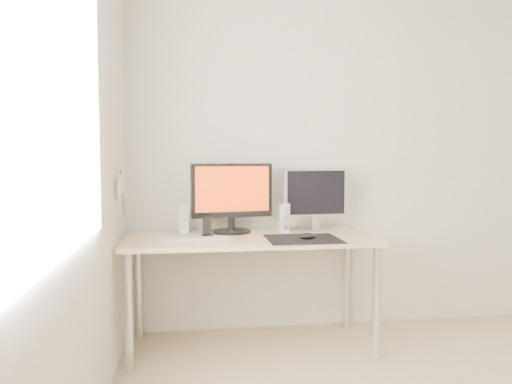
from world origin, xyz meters
TOP-DOWN VIEW (x-y plane):
  - wall_back at (0.00, 1.75)m, footprint 3.50×0.00m
  - wall_left at (-1.75, 0.00)m, footprint 0.00×3.50m
  - window_pane at (-1.74, 0.00)m, footprint 0.00×1.30m
  - mousepad at (-0.62, 1.22)m, footprint 0.45×0.40m
  - mouse at (-0.60, 1.19)m, footprint 0.11×0.06m
  - desk at (-0.93, 1.38)m, footprint 1.60×0.70m
  - main_monitor at (-1.04, 1.54)m, footprint 0.55×0.30m
  - second_monitor at (-0.46, 1.57)m, footprint 0.45×0.17m
  - speaker_left at (-1.36, 1.57)m, footprint 0.06×0.08m
  - speaker_right at (-0.69, 1.50)m, footprint 0.06×0.08m
  - keyboard at (-1.28, 1.26)m, footprint 0.43×0.14m
  - phone_dock at (-1.21, 1.41)m, footprint 0.07×0.06m
  - pennant at (-1.72, 1.24)m, footprint 0.01×0.23m

SIDE VIEW (x-z plane):
  - desk at x=-0.93m, z-range 0.29..1.02m
  - mousepad at x=-0.62m, z-range 0.73..0.73m
  - keyboard at x=-1.28m, z-range 0.73..0.75m
  - mouse at x=-0.60m, z-range 0.73..0.77m
  - phone_dock at x=-1.21m, z-range 0.70..0.83m
  - speaker_left at x=-1.36m, z-range 0.73..0.93m
  - speaker_right at x=-0.69m, z-range 0.73..0.93m
  - second_monitor at x=-0.46m, z-range 0.75..1.19m
  - main_monitor at x=-1.04m, z-range 0.75..1.22m
  - pennant at x=-1.72m, z-range 0.90..1.19m
  - wall_back at x=0.00m, z-range -0.50..3.00m
  - wall_left at x=-1.75m, z-range -0.50..3.00m
  - window_pane at x=-1.74m, z-range 0.85..2.15m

